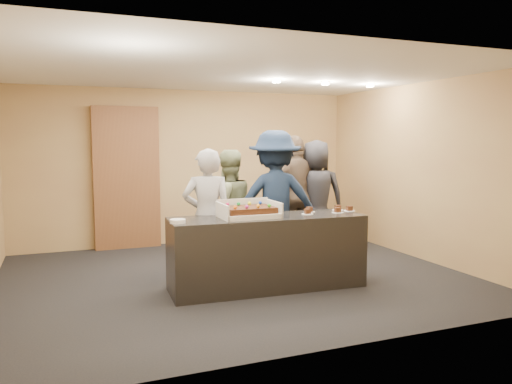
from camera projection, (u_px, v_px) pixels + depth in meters
The scene contains 17 objects.
room at pixel (236, 177), 6.55m from camera, with size 6.04×6.00×2.70m.
serving_counter at pixel (267, 252), 6.16m from camera, with size 2.40×0.70×0.90m, color black.
storage_cabinet at pixel (127, 178), 8.39m from camera, with size 1.09×0.15×2.39m, color brown.
cake_box at pixel (248, 213), 6.04m from camera, with size 0.70×0.48×0.20m.
sheet_cake at pixel (249, 209), 6.01m from camera, with size 0.59×0.41×0.12m.
plate_stack at pixel (178, 221), 5.61m from camera, with size 0.18×0.18×0.04m, color white.
slice_a at pixel (308, 212), 6.27m from camera, with size 0.15×0.15×0.07m.
slice_b at pixel (309, 210), 6.46m from camera, with size 0.15×0.15×0.07m.
slice_c at pixel (338, 211), 6.40m from camera, with size 0.15×0.15×0.07m.
slice_d at pixel (338, 208), 6.63m from camera, with size 0.15×0.15×0.07m.
slice_e at pixel (349, 209), 6.55m from camera, with size 0.15×0.15×0.07m.
person_server_grey at pixel (207, 217), 6.30m from camera, with size 0.63×0.41×1.73m, color #A4A4A9.
person_sage_man at pixel (228, 210), 7.05m from camera, with size 0.82×0.64×1.70m, color gray.
person_navy_man at pixel (275, 201), 6.98m from camera, with size 1.27×0.73×1.96m, color #15233C.
person_brown_extra at pixel (296, 195), 8.00m from camera, with size 1.12×0.47×1.91m, color brown.
person_dark_suit at pixel (316, 196), 8.12m from camera, with size 0.90×0.58×1.84m, color #242429.
ceiling_spotlights at pixel (325, 84), 7.46m from camera, with size 1.72×0.12×0.03m.
Camera 1 is at (-2.17, -6.17, 1.84)m, focal length 35.00 mm.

